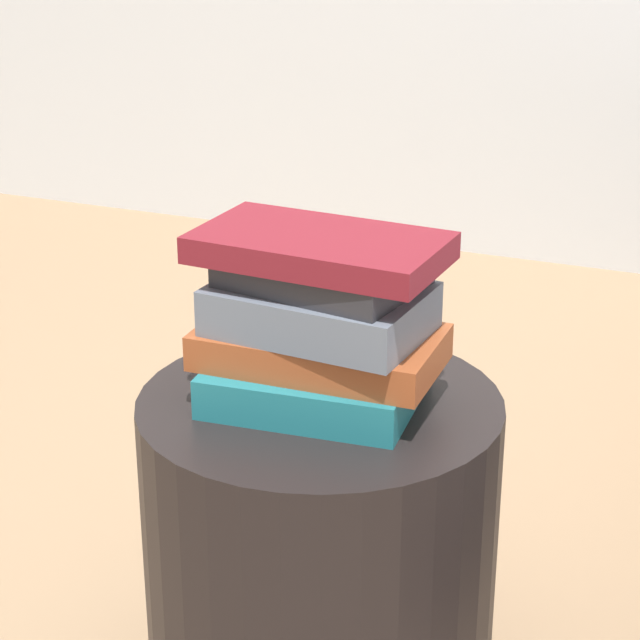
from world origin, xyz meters
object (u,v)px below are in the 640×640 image
(book_slate, at_px, (316,310))
(book_charcoal, at_px, (321,272))
(book_rust, at_px, (322,346))
(side_table, at_px, (320,557))
(book_teal, at_px, (315,383))
(book_maroon, at_px, (319,249))

(book_slate, relative_size, book_charcoal, 1.12)
(book_charcoal, bearing_deg, book_rust, -45.01)
(book_rust, height_order, book_charcoal, book_charcoal)
(book_rust, xyz_separation_m, book_slate, (-0.01, -0.01, 0.05))
(side_table, bearing_deg, book_rust, 61.76)
(book_teal, bearing_deg, book_rust, 38.55)
(side_table, xyz_separation_m, book_rust, (0.00, 0.00, 0.31))
(book_teal, relative_size, book_charcoal, 1.12)
(book_rust, distance_m, book_charcoal, 0.10)
(book_rust, bearing_deg, side_table, -119.21)
(book_teal, distance_m, book_maroon, 0.18)
(book_slate, bearing_deg, book_rust, 60.15)
(book_maroon, bearing_deg, side_table, 95.35)
(book_charcoal, xyz_separation_m, book_maroon, (0.00, -0.01, 0.03))
(book_teal, xyz_separation_m, book_maroon, (0.01, -0.00, 0.18))
(book_teal, bearing_deg, book_slate, -20.13)
(book_rust, xyz_separation_m, book_charcoal, (-0.00, 0.00, 0.10))
(side_table, distance_m, book_slate, 0.36)
(book_teal, distance_m, book_charcoal, 0.15)
(book_slate, relative_size, book_maroon, 0.86)
(side_table, relative_size, book_charcoal, 2.05)
(book_teal, distance_m, book_slate, 0.10)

